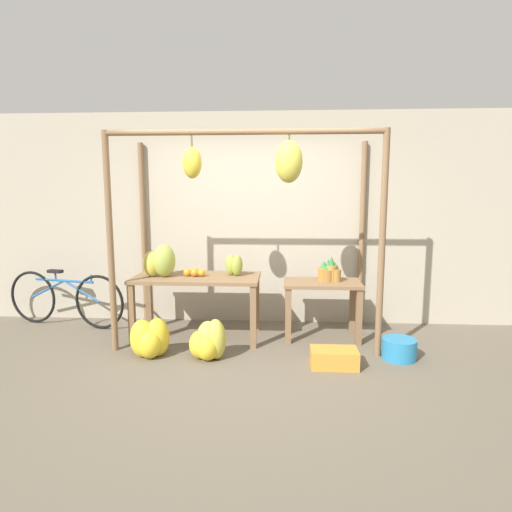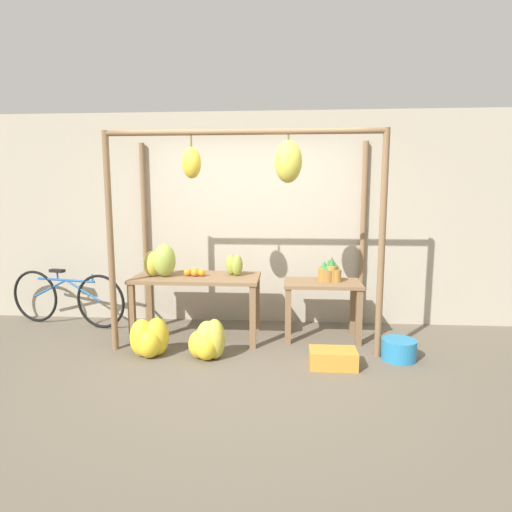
{
  "view_description": "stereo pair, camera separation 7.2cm",
  "coord_description": "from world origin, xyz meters",
  "px_view_note": "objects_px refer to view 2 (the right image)",
  "views": [
    {
      "loc": [
        0.4,
        -4.11,
        1.75
      ],
      "look_at": [
        0.1,
        0.87,
        1.01
      ],
      "focal_mm": 30.0,
      "sensor_mm": 36.0,
      "label": 1
    },
    {
      "loc": [
        0.47,
        -4.1,
        1.75
      ],
      "look_at": [
        0.1,
        0.87,
        1.01
      ],
      "focal_mm": 30.0,
      "sensor_mm": 36.0,
      "label": 2
    }
  ],
  "objects_px": {
    "pineapple_cluster": "(330,272)",
    "fruit_crate_white": "(333,358)",
    "orange_pile": "(195,272)",
    "blue_bucket": "(399,350)",
    "parked_bicycle": "(67,298)",
    "banana_pile_on_table": "(160,261)",
    "banana_pile_ground_right": "(207,342)",
    "papaya_pile": "(234,265)",
    "banana_pile_ground_left": "(150,339)"
  },
  "relations": [
    {
      "from": "pineapple_cluster",
      "to": "fruit_crate_white",
      "type": "relative_size",
      "value": 0.65
    },
    {
      "from": "parked_bicycle",
      "to": "papaya_pile",
      "type": "height_order",
      "value": "papaya_pile"
    },
    {
      "from": "banana_pile_ground_right",
      "to": "blue_bucket",
      "type": "height_order",
      "value": "banana_pile_ground_right"
    },
    {
      "from": "blue_bucket",
      "to": "parked_bicycle",
      "type": "distance_m",
      "value": 4.22
    },
    {
      "from": "banana_pile_ground_left",
      "to": "blue_bucket",
      "type": "distance_m",
      "value": 2.67
    },
    {
      "from": "banana_pile_ground_left",
      "to": "parked_bicycle",
      "type": "bearing_deg",
      "value": 145.37
    },
    {
      "from": "orange_pile",
      "to": "blue_bucket",
      "type": "distance_m",
      "value": 2.46
    },
    {
      "from": "banana_pile_on_table",
      "to": "papaya_pile",
      "type": "distance_m",
      "value": 0.88
    },
    {
      "from": "fruit_crate_white",
      "to": "blue_bucket",
      "type": "relative_size",
      "value": 1.31
    },
    {
      "from": "parked_bicycle",
      "to": "papaya_pile",
      "type": "relative_size",
      "value": 6.74
    },
    {
      "from": "banana_pile_ground_left",
      "to": "papaya_pile",
      "type": "height_order",
      "value": "papaya_pile"
    },
    {
      "from": "banana_pile_ground_right",
      "to": "fruit_crate_white",
      "type": "xyz_separation_m",
      "value": [
        1.31,
        -0.13,
        -0.09
      ]
    },
    {
      "from": "banana_pile_ground_right",
      "to": "parked_bicycle",
      "type": "relative_size",
      "value": 0.28
    },
    {
      "from": "banana_pile_on_table",
      "to": "banana_pile_ground_right",
      "type": "xyz_separation_m",
      "value": [
        0.67,
        -0.61,
        -0.76
      ]
    },
    {
      "from": "banana_pile_ground_right",
      "to": "parked_bicycle",
      "type": "height_order",
      "value": "parked_bicycle"
    },
    {
      "from": "papaya_pile",
      "to": "orange_pile",
      "type": "bearing_deg",
      "value": -173.3
    },
    {
      "from": "orange_pile",
      "to": "banana_pile_ground_left",
      "type": "bearing_deg",
      "value": -120.12
    },
    {
      "from": "banana_pile_ground_left",
      "to": "fruit_crate_white",
      "type": "xyz_separation_m",
      "value": [
        1.95,
        -0.17,
        -0.1
      ]
    },
    {
      "from": "orange_pile",
      "to": "papaya_pile",
      "type": "bearing_deg",
      "value": 6.7
    },
    {
      "from": "banana_pile_on_table",
      "to": "orange_pile",
      "type": "xyz_separation_m",
      "value": [
        0.4,
        0.07,
        -0.14
      ]
    },
    {
      "from": "banana_pile_ground_right",
      "to": "banana_pile_ground_left",
      "type": "bearing_deg",
      "value": 176.65
    },
    {
      "from": "banana_pile_ground_right",
      "to": "blue_bucket",
      "type": "relative_size",
      "value": 1.36
    },
    {
      "from": "pineapple_cluster",
      "to": "papaya_pile",
      "type": "bearing_deg",
      "value": -177.23
    },
    {
      "from": "pineapple_cluster",
      "to": "fruit_crate_white",
      "type": "bearing_deg",
      "value": -92.84
    },
    {
      "from": "orange_pile",
      "to": "pineapple_cluster",
      "type": "relative_size",
      "value": 0.86
    },
    {
      "from": "orange_pile",
      "to": "banana_pile_ground_left",
      "type": "relative_size",
      "value": 0.54
    },
    {
      "from": "orange_pile",
      "to": "papaya_pile",
      "type": "xyz_separation_m",
      "value": [
        0.47,
        0.06,
        0.08
      ]
    },
    {
      "from": "banana_pile_ground_left",
      "to": "banana_pile_ground_right",
      "type": "height_order",
      "value": "banana_pile_ground_right"
    },
    {
      "from": "pineapple_cluster",
      "to": "banana_pile_ground_left",
      "type": "xyz_separation_m",
      "value": [
        -2.0,
        -0.75,
        -0.62
      ]
    },
    {
      "from": "pineapple_cluster",
      "to": "papaya_pile",
      "type": "distance_m",
      "value": 1.16
    },
    {
      "from": "parked_bicycle",
      "to": "fruit_crate_white",
      "type": "bearing_deg",
      "value": -18.94
    },
    {
      "from": "papaya_pile",
      "to": "blue_bucket",
      "type": "bearing_deg",
      "value": -18.43
    },
    {
      "from": "banana_pile_on_table",
      "to": "orange_pile",
      "type": "distance_m",
      "value": 0.43
    },
    {
      "from": "orange_pile",
      "to": "parked_bicycle",
      "type": "xyz_separation_m",
      "value": [
        -1.82,
        0.36,
        -0.43
      ]
    },
    {
      "from": "orange_pile",
      "to": "banana_pile_ground_left",
      "type": "distance_m",
      "value": 0.96
    },
    {
      "from": "pineapple_cluster",
      "to": "papaya_pile",
      "type": "xyz_separation_m",
      "value": [
        -1.16,
        -0.06,
        0.08
      ]
    },
    {
      "from": "orange_pile",
      "to": "pineapple_cluster",
      "type": "height_order",
      "value": "pineapple_cluster"
    },
    {
      "from": "banana_pile_on_table",
      "to": "blue_bucket",
      "type": "relative_size",
      "value": 1.32
    },
    {
      "from": "orange_pile",
      "to": "blue_bucket",
      "type": "height_order",
      "value": "orange_pile"
    },
    {
      "from": "parked_bicycle",
      "to": "banana_pile_on_table",
      "type": "bearing_deg",
      "value": -16.71
    },
    {
      "from": "orange_pile",
      "to": "pineapple_cluster",
      "type": "bearing_deg",
      "value": 3.91
    },
    {
      "from": "banana_pile_on_table",
      "to": "orange_pile",
      "type": "height_order",
      "value": "banana_pile_on_table"
    },
    {
      "from": "banana_pile_on_table",
      "to": "papaya_pile",
      "type": "xyz_separation_m",
      "value": [
        0.87,
        0.12,
        -0.05
      ]
    },
    {
      "from": "banana_pile_on_table",
      "to": "fruit_crate_white",
      "type": "xyz_separation_m",
      "value": [
        1.98,
        -0.74,
        -0.85
      ]
    },
    {
      "from": "pineapple_cluster",
      "to": "fruit_crate_white",
      "type": "distance_m",
      "value": 1.17
    },
    {
      "from": "fruit_crate_white",
      "to": "parked_bicycle",
      "type": "distance_m",
      "value": 3.6
    },
    {
      "from": "banana_pile_ground_left",
      "to": "banana_pile_ground_right",
      "type": "distance_m",
      "value": 0.64
    },
    {
      "from": "banana_pile_on_table",
      "to": "banana_pile_ground_right",
      "type": "relative_size",
      "value": 0.97
    },
    {
      "from": "pineapple_cluster",
      "to": "parked_bicycle",
      "type": "relative_size",
      "value": 0.18
    },
    {
      "from": "banana_pile_ground_left",
      "to": "papaya_pile",
      "type": "distance_m",
      "value": 1.3
    }
  ]
}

